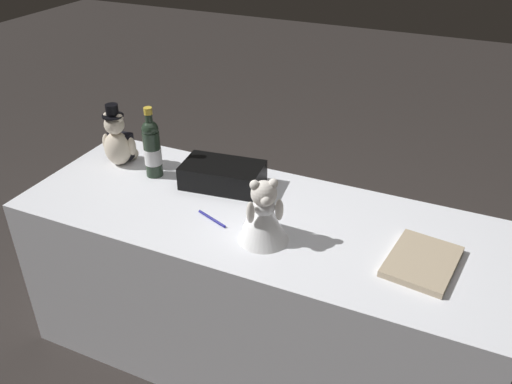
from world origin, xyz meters
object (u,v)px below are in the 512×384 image
(champagne_bottle, at_px, (152,148))
(signing_pen, at_px, (211,218))
(teddy_bear_bride, at_px, (263,213))
(gift_case_black, at_px, (223,175))
(guestbook, at_px, (422,261))
(teddy_bear_groom, at_px, (118,142))

(champagne_bottle, xyz_separation_m, signing_pen, (0.39, -0.21, -0.13))
(teddy_bear_bride, relative_size, gift_case_black, 0.69)
(teddy_bear_bride, bearing_deg, guestbook, 7.80)
(guestbook, bearing_deg, champagne_bottle, -179.76)
(champagne_bottle, relative_size, gift_case_black, 0.88)
(guestbook, bearing_deg, signing_pen, -168.36)
(champagne_bottle, relative_size, signing_pen, 2.09)
(teddy_bear_groom, height_order, gift_case_black, teddy_bear_groom)
(teddy_bear_groom, xyz_separation_m, champagne_bottle, (0.20, -0.03, 0.03))
(teddy_bear_bride, bearing_deg, teddy_bear_groom, 162.53)
(teddy_bear_groom, relative_size, signing_pen, 1.91)
(gift_case_black, bearing_deg, teddy_bear_groom, -178.87)
(teddy_bear_bride, xyz_separation_m, signing_pen, (-0.22, 0.02, -0.10))
(gift_case_black, bearing_deg, teddy_bear_bride, -41.69)
(gift_case_black, distance_m, guestbook, 0.87)
(teddy_bear_bride, distance_m, gift_case_black, 0.41)
(signing_pen, height_order, guestbook, guestbook)
(champagne_bottle, bearing_deg, teddy_bear_bride, -20.21)
(signing_pen, bearing_deg, teddy_bear_bride, -5.26)
(teddy_bear_bride, height_order, signing_pen, teddy_bear_bride)
(teddy_bear_groom, relative_size, gift_case_black, 0.80)
(teddy_bear_groom, relative_size, champagne_bottle, 0.91)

